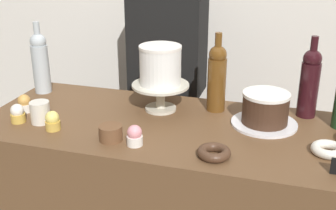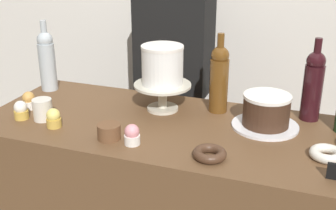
# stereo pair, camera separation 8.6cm
# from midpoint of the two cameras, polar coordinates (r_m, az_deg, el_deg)

# --- Properties ---
(cake_stand_pedestal) EXTENTS (0.24, 0.24, 0.11)m
(cake_stand_pedestal) POSITION_cam_midpoint_polar(r_m,az_deg,el_deg) (1.78, 0.67, 1.71)
(cake_stand_pedestal) COLOR beige
(cake_stand_pedestal) RESTS_ON display_counter
(white_layer_cake) EXTENTS (0.17, 0.17, 0.16)m
(white_layer_cake) POSITION_cam_midpoint_polar(r_m,az_deg,el_deg) (1.74, 0.69, 5.27)
(white_layer_cake) COLOR white
(white_layer_cake) RESTS_ON cake_stand_pedestal
(silver_serving_platter) EXTENTS (0.25, 0.25, 0.01)m
(silver_serving_platter) POSITION_cam_midpoint_polar(r_m,az_deg,el_deg) (1.70, 14.05, -2.68)
(silver_serving_platter) COLOR white
(silver_serving_platter) RESTS_ON display_counter
(chocolate_round_cake) EXTENTS (0.18, 0.18, 0.12)m
(chocolate_round_cake) POSITION_cam_midpoint_polar(r_m,az_deg,el_deg) (1.67, 14.26, -0.64)
(chocolate_round_cake) COLOR #3D2619
(chocolate_round_cake) RESTS_ON silver_serving_platter
(wine_bottle_amber) EXTENTS (0.08, 0.08, 0.33)m
(wine_bottle_amber) POSITION_cam_midpoint_polar(r_m,az_deg,el_deg) (1.76, 8.14, 3.56)
(wine_bottle_amber) COLOR #5B3814
(wine_bottle_amber) RESTS_ON display_counter
(wine_bottle_dark_red) EXTENTS (0.08, 0.08, 0.33)m
(wine_bottle_dark_red) POSITION_cam_midpoint_polar(r_m,az_deg,el_deg) (1.77, 19.87, 2.55)
(wine_bottle_dark_red) COLOR black
(wine_bottle_dark_red) RESTS_ON display_counter
(wine_bottle_clear) EXTENTS (0.08, 0.08, 0.33)m
(wine_bottle_clear) POSITION_cam_midpoint_polar(r_m,az_deg,el_deg) (2.06, -14.47, 5.78)
(wine_bottle_clear) COLOR #B2BCC1
(wine_bottle_clear) RESTS_ON display_counter
(cupcake_caramel) EXTENTS (0.06, 0.06, 0.07)m
(cupcake_caramel) POSITION_cam_midpoint_polar(r_m,az_deg,el_deg) (1.89, -16.59, 0.53)
(cupcake_caramel) COLOR white
(cupcake_caramel) RESTS_ON display_counter
(cupcake_vanilla) EXTENTS (0.06, 0.06, 0.07)m
(cupcake_vanilla) POSITION_cam_midpoint_polar(r_m,az_deg,el_deg) (1.79, -17.48, -0.69)
(cupcake_vanilla) COLOR gold
(cupcake_vanilla) RESTS_ON display_counter
(cupcake_lemon) EXTENTS (0.06, 0.06, 0.07)m
(cupcake_lemon) POSITION_cam_midpoint_polar(r_m,az_deg,el_deg) (1.68, -13.40, -1.74)
(cupcake_lemon) COLOR gold
(cupcake_lemon) RESTS_ON display_counter
(cupcake_strawberry) EXTENTS (0.06, 0.06, 0.07)m
(cupcake_strawberry) POSITION_cam_midpoint_polar(r_m,az_deg,el_deg) (1.51, -3.12, -3.98)
(cupcake_strawberry) COLOR white
(cupcake_strawberry) RESTS_ON display_counter
(donut_sugar) EXTENTS (0.11, 0.11, 0.03)m
(donut_sugar) POSITION_cam_midpoint_polar(r_m,az_deg,el_deg) (1.53, 21.68, -5.99)
(donut_sugar) COLOR silver
(donut_sugar) RESTS_ON display_counter
(donut_chocolate) EXTENTS (0.11, 0.11, 0.03)m
(donut_chocolate) POSITION_cam_midpoint_polar(r_m,az_deg,el_deg) (1.44, 7.23, -6.39)
(donut_chocolate) COLOR #472D1E
(donut_chocolate) RESTS_ON display_counter
(cookie_stack) EXTENTS (0.08, 0.08, 0.05)m
(cookie_stack) POSITION_cam_midpoint_polar(r_m,az_deg,el_deg) (1.56, -6.19, -3.51)
(cookie_stack) COLOR brown
(cookie_stack) RESTS_ON display_counter
(coffee_cup_ceramic) EXTENTS (0.08, 0.08, 0.08)m
(coffee_cup_ceramic) POSITION_cam_midpoint_polar(r_m,az_deg,el_deg) (1.76, -14.82, -0.59)
(coffee_cup_ceramic) COLOR silver
(coffee_cup_ceramic) RESTS_ON display_counter
(barista_figure) EXTENTS (0.36, 0.22, 1.60)m
(barista_figure) POSITION_cam_midpoint_polar(r_m,az_deg,el_deg) (2.24, 1.91, 1.68)
(barista_figure) COLOR black
(barista_figure) RESTS_ON ground_plane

